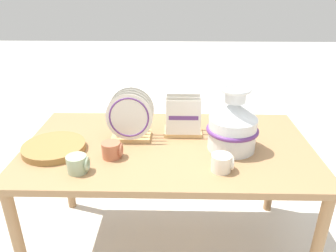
{
  "coord_description": "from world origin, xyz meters",
  "views": [
    {
      "loc": [
        0.03,
        -1.57,
        1.57
      ],
      "look_at": [
        0.0,
        0.0,
        0.84
      ],
      "focal_mm": 35.0,
      "sensor_mm": 36.0,
      "label": 1
    }
  ],
  "objects_px": {
    "mug_cream_glaze": "(222,163)",
    "mug_terracotta_glaze": "(112,150)",
    "ceramic_vase": "(233,124)",
    "dish_rack_round_plates": "(130,119)",
    "mug_sage_glaze": "(78,164)",
    "dish_rack_square_plates": "(183,122)",
    "wicker_charger_stack": "(54,148)"
  },
  "relations": [
    {
      "from": "dish_rack_round_plates",
      "to": "wicker_charger_stack",
      "type": "height_order",
      "value": "dish_rack_round_plates"
    },
    {
      "from": "ceramic_vase",
      "to": "dish_rack_round_plates",
      "type": "bearing_deg",
      "value": 169.58
    },
    {
      "from": "ceramic_vase",
      "to": "dish_rack_square_plates",
      "type": "xyz_separation_m",
      "value": [
        -0.25,
        0.17,
        -0.07
      ]
    },
    {
      "from": "mug_cream_glaze",
      "to": "dish_rack_round_plates",
      "type": "bearing_deg",
      "value": 145.68
    },
    {
      "from": "ceramic_vase",
      "to": "dish_rack_square_plates",
      "type": "distance_m",
      "value": 0.31
    },
    {
      "from": "dish_rack_round_plates",
      "to": "mug_cream_glaze",
      "type": "xyz_separation_m",
      "value": [
        0.47,
        -0.32,
        -0.08
      ]
    },
    {
      "from": "dish_rack_square_plates",
      "to": "ceramic_vase",
      "type": "bearing_deg",
      "value": -34.86
    },
    {
      "from": "mug_cream_glaze",
      "to": "mug_terracotta_glaze",
      "type": "bearing_deg",
      "value": 168.23
    },
    {
      "from": "wicker_charger_stack",
      "to": "mug_cream_glaze",
      "type": "xyz_separation_m",
      "value": [
        0.85,
        -0.17,
        0.02
      ]
    },
    {
      "from": "dish_rack_square_plates",
      "to": "dish_rack_round_plates",
      "type": "bearing_deg",
      "value": -165.53
    },
    {
      "from": "wicker_charger_stack",
      "to": "dish_rack_round_plates",
      "type": "bearing_deg",
      "value": 20.73
    },
    {
      "from": "mug_sage_glaze",
      "to": "mug_cream_glaze",
      "type": "bearing_deg",
      "value": 2.11
    },
    {
      "from": "wicker_charger_stack",
      "to": "mug_terracotta_glaze",
      "type": "bearing_deg",
      "value": -10.76
    },
    {
      "from": "dish_rack_square_plates",
      "to": "wicker_charger_stack",
      "type": "relative_size",
      "value": 0.67
    },
    {
      "from": "mug_cream_glaze",
      "to": "ceramic_vase",
      "type": "bearing_deg",
      "value": 71.03
    },
    {
      "from": "ceramic_vase",
      "to": "mug_cream_glaze",
      "type": "distance_m",
      "value": 0.25
    },
    {
      "from": "dish_rack_round_plates",
      "to": "mug_sage_glaze",
      "type": "height_order",
      "value": "dish_rack_round_plates"
    },
    {
      "from": "dish_rack_square_plates",
      "to": "mug_cream_glaze",
      "type": "xyz_separation_m",
      "value": [
        0.18,
        -0.39,
        -0.03
      ]
    },
    {
      "from": "dish_rack_square_plates",
      "to": "mug_terracotta_glaze",
      "type": "xyz_separation_m",
      "value": [
        -0.36,
        -0.28,
        -0.03
      ]
    },
    {
      "from": "dish_rack_round_plates",
      "to": "mug_terracotta_glaze",
      "type": "relative_size",
      "value": 2.66
    },
    {
      "from": "ceramic_vase",
      "to": "dish_rack_round_plates",
      "type": "xyz_separation_m",
      "value": [
        -0.54,
        0.1,
        -0.02
      ]
    },
    {
      "from": "mug_terracotta_glaze",
      "to": "wicker_charger_stack",
      "type": "bearing_deg",
      "value": 169.24
    },
    {
      "from": "dish_rack_square_plates",
      "to": "mug_sage_glaze",
      "type": "bearing_deg",
      "value": -139.83
    },
    {
      "from": "dish_rack_square_plates",
      "to": "mug_cream_glaze",
      "type": "distance_m",
      "value": 0.43
    },
    {
      "from": "wicker_charger_stack",
      "to": "mug_sage_glaze",
      "type": "xyz_separation_m",
      "value": [
        0.18,
        -0.2,
        0.02
      ]
    },
    {
      "from": "ceramic_vase",
      "to": "dish_rack_round_plates",
      "type": "distance_m",
      "value": 0.55
    },
    {
      "from": "dish_rack_square_plates",
      "to": "wicker_charger_stack",
      "type": "xyz_separation_m",
      "value": [
        -0.68,
        -0.22,
        -0.05
      ]
    },
    {
      "from": "dish_rack_round_plates",
      "to": "mug_sage_glaze",
      "type": "relative_size",
      "value": 2.66
    },
    {
      "from": "mug_sage_glaze",
      "to": "mug_cream_glaze",
      "type": "distance_m",
      "value": 0.67
    },
    {
      "from": "mug_sage_glaze",
      "to": "ceramic_vase",
      "type": "bearing_deg",
      "value": 18.07
    },
    {
      "from": "dish_rack_round_plates",
      "to": "mug_cream_glaze",
      "type": "distance_m",
      "value": 0.57
    },
    {
      "from": "ceramic_vase",
      "to": "mug_cream_glaze",
      "type": "xyz_separation_m",
      "value": [
        -0.08,
        -0.22,
        -0.1
      ]
    }
  ]
}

